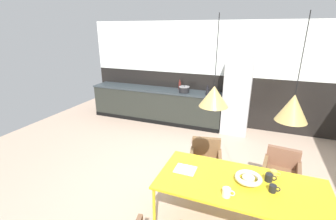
{
  "coord_description": "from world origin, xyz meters",
  "views": [
    {
      "loc": [
        1.07,
        -2.92,
        2.4
      ],
      "look_at": [
        -0.37,
        0.75,
        1.03
      ],
      "focal_mm": 25.0,
      "sensor_mm": 36.0,
      "label": 1
    }
  ],
  "objects_px": {
    "mug_dark_espresso": "(227,192)",
    "dining_table": "(240,186)",
    "fruit_bowl": "(248,178)",
    "mug_short_terracotta": "(273,189)",
    "mug_white_ceramic": "(274,174)",
    "bottle_spice_small": "(180,85)",
    "refrigerator_column": "(237,95)",
    "open_book": "(185,169)",
    "bottle_vinegar_dark": "(207,91)",
    "armchair_far_side": "(282,167)",
    "mug_glass_clear": "(269,178)",
    "pendant_lamp_over_table_far": "(293,108)",
    "cooking_pot": "(184,90)",
    "pendant_lamp_over_table_near": "(214,96)",
    "armchair_head_of_table": "(206,156)"
  },
  "relations": [
    {
      "from": "mug_dark_espresso",
      "to": "dining_table",
      "type": "bearing_deg",
      "value": 66.32
    },
    {
      "from": "fruit_bowl",
      "to": "mug_short_terracotta",
      "type": "xyz_separation_m",
      "value": [
        0.26,
        -0.07,
        -0.02
      ]
    },
    {
      "from": "mug_white_ceramic",
      "to": "bottle_spice_small",
      "type": "xyz_separation_m",
      "value": [
        -2.22,
        3.06,
        0.23
      ]
    },
    {
      "from": "mug_white_ceramic",
      "to": "refrigerator_column",
      "type": "bearing_deg",
      "value": 104.19
    },
    {
      "from": "fruit_bowl",
      "to": "open_book",
      "type": "xyz_separation_m",
      "value": [
        -0.75,
        -0.02,
        -0.05
      ]
    },
    {
      "from": "dining_table",
      "to": "bottle_spice_small",
      "type": "distance_m",
      "value": 3.84
    },
    {
      "from": "bottle_vinegar_dark",
      "to": "refrigerator_column",
      "type": "bearing_deg",
      "value": 12.55
    },
    {
      "from": "dining_table",
      "to": "bottle_vinegar_dark",
      "type": "distance_m",
      "value": 3.2
    },
    {
      "from": "bottle_vinegar_dark",
      "to": "bottle_spice_small",
      "type": "height_order",
      "value": "bottle_vinegar_dark"
    },
    {
      "from": "dining_table",
      "to": "open_book",
      "type": "bearing_deg",
      "value": 177.48
    },
    {
      "from": "fruit_bowl",
      "to": "bottle_spice_small",
      "type": "relative_size",
      "value": 1.21
    },
    {
      "from": "armchair_far_side",
      "to": "mug_white_ceramic",
      "type": "bearing_deg",
      "value": 82.39
    },
    {
      "from": "refrigerator_column",
      "to": "mug_glass_clear",
      "type": "height_order",
      "value": "refrigerator_column"
    },
    {
      "from": "mug_glass_clear",
      "to": "open_book",
      "type": "bearing_deg",
      "value": -171.95
    },
    {
      "from": "armchair_far_side",
      "to": "bottle_vinegar_dark",
      "type": "bearing_deg",
      "value": -46.34
    },
    {
      "from": "refrigerator_column",
      "to": "dining_table",
      "type": "height_order",
      "value": "refrigerator_column"
    },
    {
      "from": "mug_glass_clear",
      "to": "pendant_lamp_over_table_far",
      "type": "distance_m",
      "value": 0.94
    },
    {
      "from": "mug_short_terracotta",
      "to": "cooking_pot",
      "type": "distance_m",
      "value": 3.68
    },
    {
      "from": "cooking_pot",
      "to": "pendant_lamp_over_table_near",
      "type": "height_order",
      "value": "pendant_lamp_over_table_near"
    },
    {
      "from": "armchair_head_of_table",
      "to": "bottle_vinegar_dark",
      "type": "distance_m",
      "value": 2.24
    },
    {
      "from": "dining_table",
      "to": "armchair_far_side",
      "type": "xyz_separation_m",
      "value": [
        0.51,
        0.93,
        -0.19
      ]
    },
    {
      "from": "armchair_far_side",
      "to": "mug_short_terracotta",
      "type": "bearing_deg",
      "value": 85.85
    },
    {
      "from": "mug_white_ceramic",
      "to": "pendant_lamp_over_table_near",
      "type": "distance_m",
      "value": 1.23
    },
    {
      "from": "open_book",
      "to": "mug_short_terracotta",
      "type": "xyz_separation_m",
      "value": [
        1.01,
        -0.05,
        0.04
      ]
    },
    {
      "from": "bottle_spice_small",
      "to": "pendant_lamp_over_table_near",
      "type": "distance_m",
      "value": 3.69
    },
    {
      "from": "armchair_head_of_table",
      "to": "mug_dark_espresso",
      "type": "xyz_separation_m",
      "value": [
        0.47,
        -1.15,
        0.29
      ]
    },
    {
      "from": "mug_dark_espresso",
      "to": "bottle_spice_small",
      "type": "xyz_separation_m",
      "value": [
        -1.75,
        3.62,
        0.22
      ]
    },
    {
      "from": "mug_white_ceramic",
      "to": "mug_dark_espresso",
      "type": "xyz_separation_m",
      "value": [
        -0.47,
        -0.56,
        0.01
      ]
    },
    {
      "from": "armchair_head_of_table",
      "to": "pendant_lamp_over_table_near",
      "type": "height_order",
      "value": "pendant_lamp_over_table_near"
    },
    {
      "from": "mug_glass_clear",
      "to": "mug_dark_espresso",
      "type": "bearing_deg",
      "value": -133.21
    },
    {
      "from": "dining_table",
      "to": "mug_white_ceramic",
      "type": "distance_m",
      "value": 0.46
    },
    {
      "from": "fruit_bowl",
      "to": "mug_dark_espresso",
      "type": "bearing_deg",
      "value": -121.19
    },
    {
      "from": "mug_white_ceramic",
      "to": "mug_short_terracotta",
      "type": "distance_m",
      "value": 0.31
    },
    {
      "from": "refrigerator_column",
      "to": "open_book",
      "type": "distance_m",
      "value": 3.15
    },
    {
      "from": "dining_table",
      "to": "pendant_lamp_over_table_near",
      "type": "height_order",
      "value": "pendant_lamp_over_table_near"
    },
    {
      "from": "mug_glass_clear",
      "to": "pendant_lamp_over_table_near",
      "type": "relative_size",
      "value": 0.13
    },
    {
      "from": "mug_white_ceramic",
      "to": "mug_dark_espresso",
      "type": "bearing_deg",
      "value": -130.07
    },
    {
      "from": "fruit_bowl",
      "to": "pendant_lamp_over_table_near",
      "type": "relative_size",
      "value": 0.32
    },
    {
      "from": "dining_table",
      "to": "bottle_spice_small",
      "type": "xyz_separation_m",
      "value": [
        -1.87,
        3.34,
        0.31
      ]
    },
    {
      "from": "dining_table",
      "to": "fruit_bowl",
      "type": "height_order",
      "value": "fruit_bowl"
    },
    {
      "from": "armchair_far_side",
      "to": "cooking_pot",
      "type": "xyz_separation_m",
      "value": [
        -2.17,
        2.13,
        0.47
      ]
    },
    {
      "from": "bottle_vinegar_dark",
      "to": "pendant_lamp_over_table_near",
      "type": "distance_m",
      "value": 3.12
    },
    {
      "from": "cooking_pot",
      "to": "pendant_lamp_over_table_far",
      "type": "xyz_separation_m",
      "value": [
        2.04,
        -3.07,
        0.73
      ]
    },
    {
      "from": "fruit_bowl",
      "to": "mug_short_terracotta",
      "type": "bearing_deg",
      "value": -14.78
    },
    {
      "from": "armchair_head_of_table",
      "to": "mug_white_ceramic",
      "type": "xyz_separation_m",
      "value": [
        0.95,
        -0.59,
        0.28
      ]
    },
    {
      "from": "open_book",
      "to": "mug_dark_espresso",
      "type": "bearing_deg",
      "value": -29.28
    },
    {
      "from": "mug_glass_clear",
      "to": "mug_short_terracotta",
      "type": "distance_m",
      "value": 0.19
    },
    {
      "from": "dining_table",
      "to": "armchair_far_side",
      "type": "bearing_deg",
      "value": 61.18
    },
    {
      "from": "mug_glass_clear",
      "to": "pendant_lamp_over_table_far",
      "type": "xyz_separation_m",
      "value": [
        0.08,
        -0.18,
        0.92
      ]
    },
    {
      "from": "armchair_far_side",
      "to": "bottle_spice_small",
      "type": "relative_size",
      "value": 2.95
    }
  ]
}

